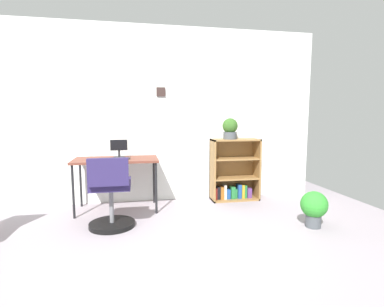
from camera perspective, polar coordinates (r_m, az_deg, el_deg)
The scene contains 9 objects.
ground_plane at distance 2.60m, azimuth -6.44°, elevation -21.78°, with size 6.24×6.24×0.00m, color gray.
wall_back at distance 4.43m, azimuth -8.79°, elevation 7.34°, with size 5.20×0.12×2.57m.
desk at distance 4.06m, azimuth -14.48°, elevation -1.72°, with size 1.10×0.58×0.70m.
monitor at distance 4.14m, azimuth -13.98°, elevation 0.92°, with size 0.23×0.16×0.24m.
keyboard at distance 3.98m, azimuth -14.80°, elevation -0.97°, with size 0.40×0.11×0.02m, color #2D2827.
office_chair at distance 3.45m, azimuth -15.48°, elevation -8.09°, with size 0.52×0.55×0.83m.
bookshelf_low at distance 4.55m, azimuth 8.08°, elevation -3.77°, with size 0.72×0.30×0.93m.
potted_plant_on_shelf at distance 4.40m, azimuth 7.39°, elevation 4.84°, with size 0.23×0.23×0.31m.
potted_plant_floor at distance 3.68m, azimuth 22.58°, elevation -9.50°, with size 0.30×0.30×0.42m.
Camera 1 is at (-0.16, -2.28, 1.25)m, focal length 27.50 mm.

